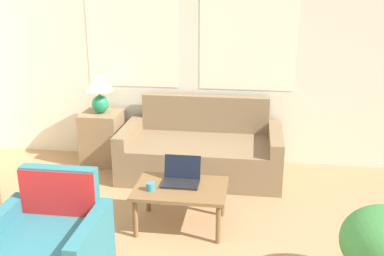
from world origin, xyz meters
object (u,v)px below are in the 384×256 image
object	(u,v)px
coffee_table	(181,192)
laptop	(181,177)
couch	(202,152)
table_lamp	(99,88)
cup_navy	(151,187)
armchair	(49,250)

from	to	relation	value
coffee_table	laptop	world-z (taller)	laptop
couch	table_lamp	distance (m)	1.41
cup_navy	coffee_table	bearing A→B (deg)	22.61
armchair	cup_navy	size ratio (longest dim) A/B	10.17
coffee_table	cup_navy	xyz separation A→B (m)	(-0.25, -0.10, 0.08)
armchair	laptop	xyz separation A→B (m)	(0.81, 1.00, 0.18)
table_lamp	coffee_table	xyz separation A→B (m)	(1.19, -1.38, -0.60)
couch	coffee_table	world-z (taller)	couch
coffee_table	couch	bearing A→B (deg)	88.10
couch	laptop	size ratio (longest dim) A/B	5.40
table_lamp	cup_navy	world-z (taller)	table_lamp
table_lamp	cup_navy	size ratio (longest dim) A/B	6.10
table_lamp	coffee_table	distance (m)	1.91
coffee_table	cup_navy	size ratio (longest dim) A/B	10.41
table_lamp	laptop	size ratio (longest dim) A/B	1.44
couch	coffee_table	xyz separation A→B (m)	(-0.04, -1.23, 0.09)
coffee_table	cup_navy	world-z (taller)	cup_navy
cup_navy	laptop	bearing A→B (deg)	39.95
table_lamp	couch	bearing A→B (deg)	-7.00
cup_navy	table_lamp	bearing A→B (deg)	122.44
armchair	cup_navy	xyz separation A→B (m)	(0.57, 0.80, 0.16)
armchair	coffee_table	world-z (taller)	armchair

